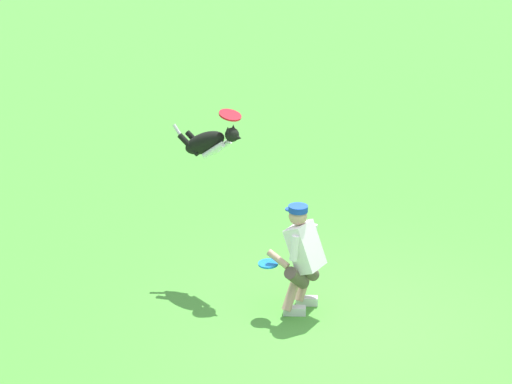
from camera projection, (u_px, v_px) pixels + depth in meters
The scene contains 5 objects.
ground_plane at pixel (354, 327), 9.13m from camera, with size 60.00×60.00×0.00m, color #4D9F3A.
person at pixel (302, 256), 9.25m from camera, with size 0.71×0.62×1.29m.
dog at pixel (208, 143), 9.78m from camera, with size 0.91×0.61×0.53m.
frisbee_flying at pixel (230, 115), 9.58m from camera, with size 0.27×0.27×0.02m, color red.
frisbee_held at pixel (268, 264), 9.25m from camera, with size 0.23×0.23×0.02m, color #1A7FE6.
Camera 1 is at (0.88, 8.01, 4.67)m, focal length 56.98 mm.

